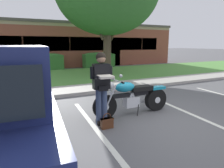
{
  "coord_description": "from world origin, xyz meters",
  "views": [
    {
      "loc": [
        -3.07,
        -3.71,
        1.88
      ],
      "look_at": [
        -0.75,
        0.98,
        0.85
      ],
      "focal_mm": 32.51,
      "sensor_mm": 36.0,
      "label": 1
    }
  ],
  "objects_px": {
    "hedge_left": "(46,61)",
    "brick_building": "(55,45)",
    "handbag": "(107,122)",
    "hedge_center_left": "(99,60)",
    "motorcycle": "(135,97)",
    "rider_person": "(102,83)"
  },
  "relations": [
    {
      "from": "rider_person",
      "to": "hedge_left",
      "type": "xyz_separation_m",
      "value": [
        0.39,
        11.03,
        -0.36
      ]
    },
    {
      "from": "handbag",
      "to": "hedge_left",
      "type": "relative_size",
      "value": 0.15
    },
    {
      "from": "handbag",
      "to": "hedge_left",
      "type": "distance_m",
      "value": 11.34
    },
    {
      "from": "motorcycle",
      "to": "hedge_left",
      "type": "height_order",
      "value": "hedge_left"
    },
    {
      "from": "motorcycle",
      "to": "brick_building",
      "type": "relative_size",
      "value": 0.11
    },
    {
      "from": "brick_building",
      "to": "hedge_center_left",
      "type": "bearing_deg",
      "value": -72.53
    },
    {
      "from": "hedge_center_left",
      "to": "motorcycle",
      "type": "bearing_deg",
      "value": -107.77
    },
    {
      "from": "rider_person",
      "to": "handbag",
      "type": "distance_m",
      "value": 0.91
    },
    {
      "from": "motorcycle",
      "to": "hedge_center_left",
      "type": "height_order",
      "value": "hedge_center_left"
    },
    {
      "from": "motorcycle",
      "to": "rider_person",
      "type": "distance_m",
      "value": 1.24
    },
    {
      "from": "motorcycle",
      "to": "brick_building",
      "type": "distance_m",
      "value": 17.61
    },
    {
      "from": "hedge_center_left",
      "to": "brick_building",
      "type": "relative_size",
      "value": 0.12
    },
    {
      "from": "handbag",
      "to": "brick_building",
      "type": "height_order",
      "value": "brick_building"
    },
    {
      "from": "handbag",
      "to": "rider_person",
      "type": "bearing_deg",
      "value": 90.23
    },
    {
      "from": "motorcycle",
      "to": "handbag",
      "type": "xyz_separation_m",
      "value": [
        -1.09,
        -0.56,
        -0.34
      ]
    },
    {
      "from": "hedge_center_left",
      "to": "handbag",
      "type": "bearing_deg",
      "value": -111.85
    },
    {
      "from": "motorcycle",
      "to": "rider_person",
      "type": "height_order",
      "value": "rider_person"
    },
    {
      "from": "motorcycle",
      "to": "hedge_center_left",
      "type": "xyz_separation_m",
      "value": [
        3.45,
        10.76,
        0.17
      ]
    },
    {
      "from": "hedge_left",
      "to": "brick_building",
      "type": "height_order",
      "value": "brick_building"
    },
    {
      "from": "motorcycle",
      "to": "hedge_left",
      "type": "bearing_deg",
      "value": 93.75
    },
    {
      "from": "handbag",
      "to": "hedge_center_left",
      "type": "xyz_separation_m",
      "value": [
        4.54,
        11.32,
        0.51
      ]
    },
    {
      "from": "motorcycle",
      "to": "hedge_center_left",
      "type": "bearing_deg",
      "value": 72.23
    }
  ]
}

